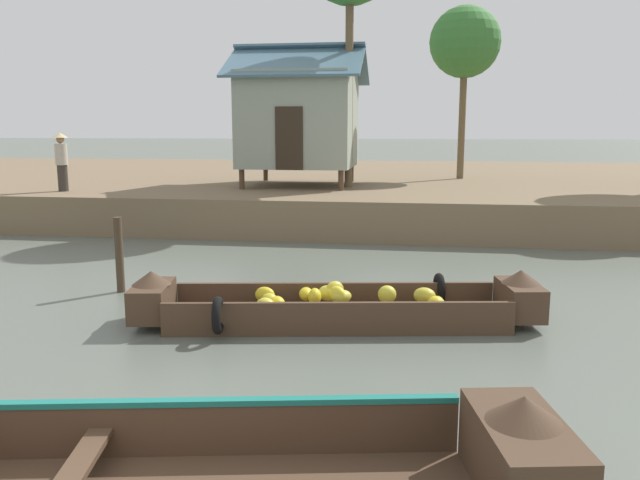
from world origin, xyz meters
TOP-DOWN VIEW (x-y plane):
  - ground_plane at (0.00, 10.00)m, footprint 300.00×300.00m
  - riverbank_strip at (0.00, 22.24)m, footprint 160.00×20.00m
  - banana_boat at (1.04, 5.72)m, footprint 5.96×2.39m
  - viewer_boat at (0.60, 0.90)m, footprint 5.54×2.22m
  - stilt_house_left at (-1.44, 16.65)m, footprint 4.06×3.98m
  - palm_tree_near at (3.77, 20.11)m, footprint 2.44×2.44m
  - vendor_person at (-7.83, 13.76)m, footprint 0.44×0.44m
  - mooring_post at (-2.91, 6.99)m, footprint 0.14×0.14m

SIDE VIEW (x-z plane):
  - ground_plane at x=0.00m, z-range 0.00..0.00m
  - banana_boat at x=1.04m, z-range -0.14..0.66m
  - viewer_boat at x=0.60m, z-range -0.15..0.76m
  - riverbank_strip at x=0.00m, z-range 0.00..1.04m
  - mooring_post at x=-2.91m, z-range 0.00..1.32m
  - vendor_person at x=-7.83m, z-range 1.13..2.79m
  - stilt_house_left at x=-1.44m, z-range 0.97..5.30m
  - palm_tree_near at x=3.77m, z-range 2.74..8.69m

